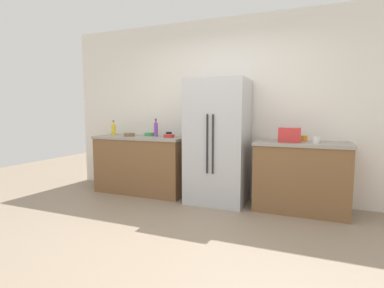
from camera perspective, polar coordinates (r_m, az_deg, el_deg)
The scene contains 14 objects.
ground_plane at distance 3.20m, azimuth -3.10°, elevation -18.05°, with size 11.02×11.02×0.00m, color gray.
kitchen_back_panel at distance 4.66m, azimuth 6.71°, elevation 6.71°, with size 5.51×0.10×2.71m, color silver.
counter_left at distance 4.93m, azimuth -9.47°, elevation -3.83°, with size 1.51×0.64×0.92m.
counter_right at distance 4.21m, azimuth 20.12°, elevation -5.86°, with size 1.20×0.64×0.92m.
refrigerator at distance 4.30m, azimuth 4.97°, elevation 0.44°, with size 0.84×0.70×1.77m.
toaster at distance 4.06m, azimuth 18.18°, elevation 1.64°, with size 0.27×0.16×0.19m, color red.
bottle_a at distance 4.79m, azimuth -6.93°, elevation 2.85°, with size 0.06×0.06×0.28m.
bottle_b at distance 5.22m, azimuth -14.79°, elevation 2.68°, with size 0.08×0.08×0.25m.
cup_a at distance 4.77m, azimuth -4.46°, elevation 1.88°, with size 0.09×0.09×0.07m, color black.
cup_b at distance 4.07m, azimuth 22.67°, elevation 0.71°, with size 0.09×0.09×0.08m, color white.
cup_c at distance 4.29m, azimuth 20.67°, elevation 1.01°, with size 0.09×0.09×0.07m, color orange.
bowl_a at distance 4.96m, azimuth -8.11°, elevation 1.86°, with size 0.16×0.16×0.05m, color green.
bowl_b at distance 4.93m, azimuth -11.92°, elevation 1.77°, with size 0.17×0.17×0.05m, color brown.
bowl_c at distance 4.60m, azimuth -4.42°, elevation 1.56°, with size 0.17×0.17×0.05m, color red.
Camera 1 is at (1.26, -2.63, 1.32)m, focal length 27.84 mm.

